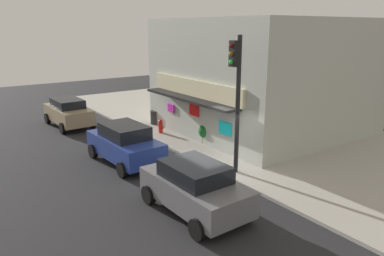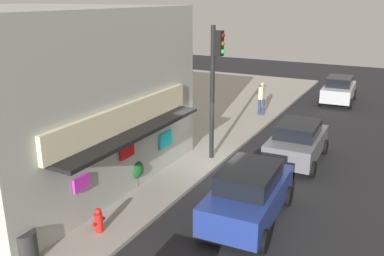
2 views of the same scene
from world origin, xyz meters
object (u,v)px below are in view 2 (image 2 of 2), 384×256
(potted_plant_by_doorway, at_px, (147,153))
(potted_plant_by_window, at_px, (133,170))
(fire_hydrant, at_px, (98,220))
(pedestrian, at_px, (262,97))
(trash_can, at_px, (26,246))
(traffic_light, at_px, (215,76))
(parked_car_blue, at_px, (249,193))
(parked_car_silver, at_px, (339,90))
(parked_car_grey, at_px, (297,142))

(potted_plant_by_doorway, distance_m, potted_plant_by_window, 1.66)
(fire_hydrant, xyz_separation_m, pedestrian, (13.87, -0.11, 0.68))
(fire_hydrant, bearing_deg, trash_can, 159.10)
(traffic_light, xyz_separation_m, fire_hydrant, (-6.66, 0.50, -3.08))
(traffic_light, bearing_deg, parked_car_blue, -142.61)
(traffic_light, height_order, fire_hydrant, traffic_light)
(pedestrian, distance_m, parked_car_silver, 6.41)
(trash_can, bearing_deg, traffic_light, -8.18)
(potted_plant_by_doorway, height_order, parked_car_silver, parked_car_silver)
(pedestrian, relative_size, parked_car_grey, 0.47)
(fire_hydrant, relative_size, potted_plant_by_doorway, 0.71)
(trash_can, relative_size, pedestrian, 0.43)
(pedestrian, bearing_deg, potted_plant_by_doorway, 170.96)
(pedestrian, bearing_deg, traffic_light, -176.91)
(parked_car_silver, bearing_deg, parked_car_grey, -179.33)
(pedestrian, relative_size, parked_car_blue, 0.45)
(trash_can, bearing_deg, pedestrian, -3.05)
(parked_car_blue, bearing_deg, pedestrian, 16.73)
(parked_car_silver, relative_size, parked_car_blue, 0.96)
(potted_plant_by_doorway, relative_size, parked_car_grey, 0.26)
(pedestrian, bearing_deg, parked_car_grey, -148.72)
(traffic_light, height_order, potted_plant_by_doorway, traffic_light)
(trash_can, xyz_separation_m, parked_car_blue, (4.72, -4.16, 0.35))
(parked_car_grey, bearing_deg, trash_can, 157.16)
(pedestrian, height_order, parked_car_blue, pedestrian)
(trash_can, xyz_separation_m, potted_plant_by_window, (4.84, 0.16, 0.18))
(potted_plant_by_doorway, bearing_deg, trash_can, -174.27)
(pedestrian, bearing_deg, potted_plant_by_window, 174.78)
(fire_hydrant, distance_m, trash_can, 2.04)
(potted_plant_by_doorway, height_order, parked_car_blue, parked_car_blue)
(trash_can, distance_m, parked_car_blue, 6.31)
(traffic_light, xyz_separation_m, potted_plant_by_window, (-3.72, 1.39, -2.85))
(trash_can, relative_size, parked_car_blue, 0.19)
(trash_can, height_order, parked_car_blue, parked_car_blue)
(fire_hydrant, height_order, parked_car_grey, parked_car_grey)
(parked_car_silver, xyz_separation_m, parked_car_blue, (-16.54, -0.03, 0.02))
(trash_can, distance_m, pedestrian, 15.81)
(fire_hydrant, height_order, parked_car_silver, parked_car_silver)
(parked_car_grey, height_order, parked_car_blue, parked_car_blue)
(trash_can, height_order, potted_plant_by_window, potted_plant_by_window)
(potted_plant_by_doorway, height_order, parked_car_grey, parked_car_grey)
(potted_plant_by_doorway, xyz_separation_m, potted_plant_by_window, (-1.59, -0.49, -0.00))
(potted_plant_by_doorway, distance_m, parked_car_grey, 6.15)
(fire_hydrant, height_order, potted_plant_by_doorway, potted_plant_by_doorway)
(parked_car_blue, bearing_deg, parked_car_silver, 0.09)
(traffic_light, relative_size, parked_car_silver, 1.34)
(fire_hydrant, xyz_separation_m, parked_car_silver, (19.36, -3.41, 0.37))
(pedestrian, xyz_separation_m, potted_plant_by_window, (-10.93, 1.00, -0.45))
(traffic_light, relative_size, pedestrian, 2.88)
(parked_car_blue, bearing_deg, traffic_light, 37.39)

